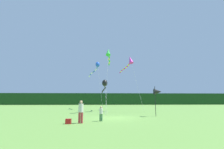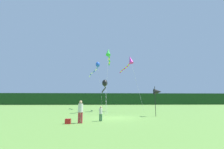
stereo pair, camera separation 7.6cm
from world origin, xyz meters
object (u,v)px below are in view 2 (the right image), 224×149
Objects in this scene: kite_magenta at (129,61)px; kite_blue at (97,66)px; cooler_box at (68,121)px; person_child at (101,113)px; kite_black at (105,84)px; banner_flag_pole at (158,92)px; person_adult at (80,110)px; kite_green at (108,54)px.

kite_blue is at bearing 137.07° from kite_magenta.
kite_magenta reaches higher than cooler_box.
kite_black reaches higher than person_child.
banner_flag_pole is 10.23m from kite_magenta.
kite_blue reaches higher than kite_black.
kite_black is at bearing 127.91° from banner_flag_pole.
person_adult is 1.38× the size of person_child.
kite_green reaches higher than kite_black.
cooler_box is (-0.91, -0.27, -0.82)m from person_adult.
kite_blue is (-1.28, 17.48, 7.92)m from person_child.
kite_green reaches higher than kite_blue.
kite_magenta is 0.99× the size of kite_blue.
person_child is 3.07× the size of cooler_box.
cooler_box is at bearing -107.84° from kite_green.
kite_green reaches higher than banner_flag_pole.
person_child is at bearing -150.55° from banner_flag_pole.
banner_flag_pole is 10.09m from kite_green.
person_child is at bearing 29.02° from cooler_box.
kite_black reaches higher than person_adult.
cooler_box is 0.04× the size of kite_green.
kite_blue is at bearing 94.19° from person_child.
kite_green is at bearing -76.11° from kite_black.
kite_blue is (-5.90, 5.49, 0.24)m from kite_magenta.
person_child is 0.14× the size of kite_magenta.
person_child is 19.24m from kite_blue.
kite_magenta is at bearing 102.72° from banner_flag_pole.
kite_green is at bearing 134.55° from banner_flag_pole.
person_adult reaches higher than cooler_box.
kite_magenta reaches higher than kite_black.
kite_blue is (-7.78, 13.81, 5.89)m from banner_flag_pole.
kite_black is 0.89× the size of kite_blue.
kite_green is (0.92, 9.34, 8.24)m from person_child.
banner_flag_pole is 0.40× the size of kite_black.
cooler_box is (-2.54, -1.41, -0.54)m from person_child.
cooler_box is at bearing -150.67° from banner_flag_pole.
kite_magenta is 4.59m from kite_green.
person_adult is 20.13m from kite_blue.
kite_blue reaches higher than person_child.
cooler_box is 10.68m from banner_flag_pole.
banner_flag_pole is at bearing -45.45° from kite_green.
cooler_box is 0.05× the size of kite_magenta.
kite_black is 5.83m from kite_magenta.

